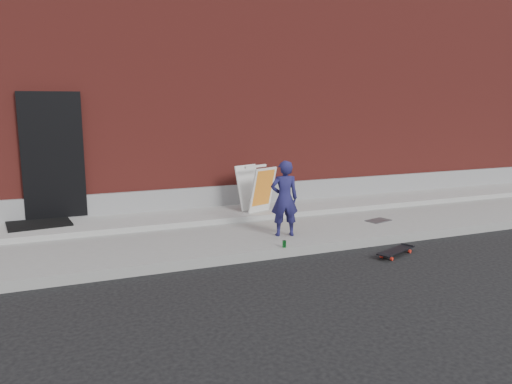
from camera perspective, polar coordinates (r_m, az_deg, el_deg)
name	(u,v)px	position (r m, az deg, el deg)	size (l,w,h in m)	color
ground	(249,262)	(7.46, -0.83, -8.04)	(80.00, 80.00, 0.00)	black
sidewalk	(218,233)	(8.80, -4.37, -4.71)	(20.00, 3.00, 0.15)	gray
apron	(204,215)	(9.60, -6.00, -2.69)	(20.00, 1.20, 0.10)	gray
building	(154,96)	(13.84, -11.54, 10.70)	(20.00, 8.10, 5.00)	maroon
child	(284,198)	(8.21, 3.26, -0.74)	(0.46, 0.30, 1.26)	#1C1B4C
skateboard	(396,251)	(8.06, 15.71, -6.50)	(0.80, 0.49, 0.09)	red
pizza_sign	(256,188)	(9.63, 0.03, 0.43)	(0.73, 0.78, 0.89)	silver
soda_can	(284,244)	(7.67, 3.25, -5.95)	(0.06, 0.06, 0.11)	#1A8530
doormat	(39,223)	(9.46, -23.55, -3.30)	(1.01, 0.82, 0.03)	black
utility_plate	(378,220)	(9.61, 13.81, -3.18)	(0.45, 0.29, 0.01)	#4E4E52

